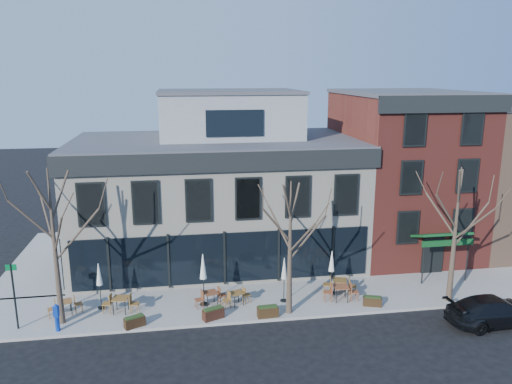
{
  "coord_description": "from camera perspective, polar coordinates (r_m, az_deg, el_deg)",
  "views": [
    {
      "loc": [
        -2.4,
        -27.24,
        12.41
      ],
      "look_at": [
        2.18,
        2.0,
        5.26
      ],
      "focal_mm": 35.0,
      "sensor_mm": 36.0,
      "label": 1
    }
  ],
  "objects": [
    {
      "name": "sidewalk_side",
      "position": [
        36.54,
        -22.52,
        -7.24
      ],
      "size": [
        4.5,
        12.0,
        0.15
      ],
      "primitive_type": "cube",
      "color": "gray",
      "rests_on": "ground"
    },
    {
      "name": "umbrella_4",
      "position": [
        28.57,
        8.64,
        -8.07
      ],
      "size": [
        0.41,
        0.41,
        2.55
      ],
      "color": "black",
      "rests_on": "sidewalk_front"
    },
    {
      "name": "planter_2",
      "position": [
        26.3,
        1.35,
        -13.48
      ],
      "size": [
        1.09,
        0.48,
        0.6
      ],
      "color": "#332211",
      "rests_on": "sidewalk_front"
    },
    {
      "name": "parked_sedan",
      "position": [
        28.42,
        25.61,
        -12.14
      ],
      "size": [
        5.08,
        2.35,
        1.44
      ],
      "primitive_type": "imported",
      "rotation": [
        0.0,
        0.0,
        1.64
      ],
      "color": "black",
      "rests_on": "ground"
    },
    {
      "name": "cafe_set_1",
      "position": [
        27.55,
        -15.21,
        -12.16
      ],
      "size": [
        1.97,
        0.89,
        1.01
      ],
      "color": "brown",
      "rests_on": "sidewalk_front"
    },
    {
      "name": "cafe_set_0",
      "position": [
        28.22,
        -20.98,
        -12.07
      ],
      "size": [
        1.79,
        0.94,
        0.92
      ],
      "color": "brown",
      "rests_on": "sidewalk_front"
    },
    {
      "name": "red_brick_building",
      "position": [
        36.35,
        16.36,
        2.28
      ],
      "size": [
        8.2,
        11.78,
        11.18
      ],
      "color": "maroon",
      "rests_on": "ground"
    },
    {
      "name": "tree_right",
      "position": [
        28.69,
        21.82,
        -4.44
      ],
      "size": [
        3.72,
        3.77,
        7.48
      ],
      "color": "#382B21",
      "rests_on": "sidewalk_front"
    },
    {
      "name": "call_box",
      "position": [
        26.61,
        -21.82,
        -13.08
      ],
      "size": [
        0.28,
        0.28,
        1.43
      ],
      "color": "#0C33A7",
      "rests_on": "sidewalk_front"
    },
    {
      "name": "sidewalk_front",
      "position": [
        28.52,
        3.49,
        -12.07
      ],
      "size": [
        33.5,
        4.7,
        0.15
      ],
      "primitive_type": "cube",
      "color": "gray",
      "rests_on": "ground"
    },
    {
      "name": "cafe_set_4",
      "position": [
        28.27,
        9.7,
        -11.15
      ],
      "size": [
        2.0,
        0.88,
        1.03
      ],
      "color": "brown",
      "rests_on": "sidewalk_front"
    },
    {
      "name": "umbrella_1",
      "position": [
        26.95,
        -6.07,
        -8.78
      ],
      "size": [
        0.46,
        0.46,
        2.9
      ],
      "color": "black",
      "rests_on": "sidewalk_front"
    },
    {
      "name": "tree_corner",
      "position": [
        26.1,
        -22.0,
        -5.67
      ],
      "size": [
        3.93,
        3.98,
        7.92
      ],
      "color": "#382B21",
      "rests_on": "sidewalk_front"
    },
    {
      "name": "umbrella_0",
      "position": [
        27.79,
        -17.49,
        -9.23
      ],
      "size": [
        0.41,
        0.41,
        2.54
      ],
      "color": "black",
      "rests_on": "sidewalk_front"
    },
    {
      "name": "cafe_set_5",
      "position": [
        29.11,
        9.54,
        -10.42
      ],
      "size": [
        1.96,
        1.06,
        1.01
      ],
      "color": "brown",
      "rests_on": "sidewalk_front"
    },
    {
      "name": "umbrella_3",
      "position": [
        27.35,
        3.24,
        -8.97
      ],
      "size": [
        0.4,
        0.4,
        2.53
      ],
      "color": "black",
      "rests_on": "sidewalk_front"
    },
    {
      "name": "cafe_set_2",
      "position": [
        27.47,
        -5.19,
        -11.86
      ],
      "size": [
        1.84,
        0.93,
        0.94
      ],
      "color": "brown",
      "rests_on": "sidewalk_front"
    },
    {
      "name": "planter_3",
      "position": [
        28.13,
        13.15,
        -12.04
      ],
      "size": [
        1.03,
        0.66,
        0.54
      ],
      "color": "black",
      "rests_on": "sidewalk_front"
    },
    {
      "name": "planter_0",
      "position": [
        26.08,
        -13.71,
        -14.18
      ],
      "size": [
        1.09,
        0.78,
        0.57
      ],
      "color": "black",
      "rests_on": "sidewalk_front"
    },
    {
      "name": "cafe_set_3",
      "position": [
        27.44,
        -2.24,
        -11.91
      ],
      "size": [
        1.71,
        1.04,
        0.89
      ],
      "color": "brown",
      "rests_on": "sidewalk_front"
    },
    {
      "name": "corner_building",
      "position": [
        33.3,
        -4.4,
        0.19
      ],
      "size": [
        18.39,
        10.39,
        11.1
      ],
      "color": "silver",
      "rests_on": "ground"
    },
    {
      "name": "tree_mid",
      "position": [
        25.46,
        3.93,
        -6.24
      ],
      "size": [
        3.5,
        3.55,
        7.04
      ],
      "color": "#382B21",
      "rests_on": "sidewalk_front"
    },
    {
      "name": "sign_pole",
      "position": [
        27.13,
        -25.93,
        -10.26
      ],
      "size": [
        0.5,
        0.1,
        3.4
      ],
      "color": "black",
      "rests_on": "sidewalk_front"
    },
    {
      "name": "planter_1",
      "position": [
        26.19,
        -4.91,
        -13.65
      ],
      "size": [
        1.17,
        0.83,
        0.61
      ],
      "color": "#321910",
      "rests_on": "sidewalk_front"
    },
    {
      "name": "ground",
      "position": [
        30.03,
        -3.58,
        -10.86
      ],
      "size": [
        120.0,
        120.0,
        0.0
      ],
      "primitive_type": "plane",
      "color": "black",
      "rests_on": "ground"
    }
  ]
}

